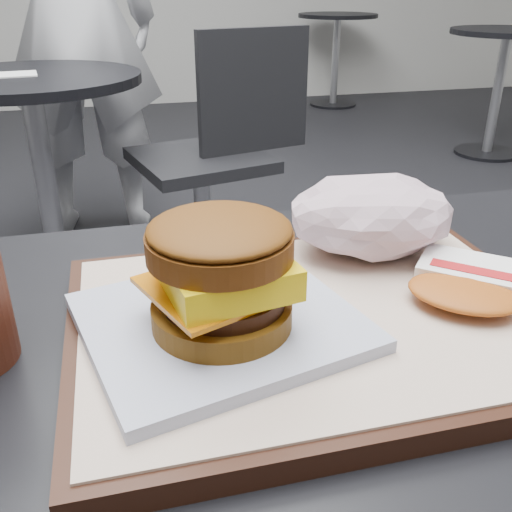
% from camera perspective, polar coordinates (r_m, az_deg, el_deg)
% --- Properties ---
extents(serving_tray, '(0.38, 0.28, 0.02)m').
position_cam_1_polar(serving_tray, '(0.45, 6.08, -6.49)').
color(serving_tray, black).
rests_on(serving_tray, customer_table).
extents(breakfast_sandwich, '(0.22, 0.21, 0.09)m').
position_cam_1_polar(breakfast_sandwich, '(0.40, -3.51, -2.97)').
color(breakfast_sandwich, silver).
rests_on(breakfast_sandwich, serving_tray).
extents(hash_brown, '(0.13, 0.13, 0.02)m').
position_cam_1_polar(hash_brown, '(0.49, 20.63, -2.52)').
color(hash_brown, white).
rests_on(hash_brown, serving_tray).
extents(crumpled_wrapper, '(0.16, 0.12, 0.07)m').
position_cam_1_polar(crumpled_wrapper, '(0.54, 11.53, 4.01)').
color(crumpled_wrapper, silver).
rests_on(crumpled_wrapper, serving_tray).
extents(neighbor_table, '(0.70, 0.70, 0.75)m').
position_cam_1_polar(neighbor_table, '(2.03, -20.94, 11.00)').
color(neighbor_table, black).
rests_on(neighbor_table, ground).
extents(napkin, '(0.13, 0.13, 0.00)m').
position_cam_1_polar(napkin, '(2.00, -22.85, 16.40)').
color(napkin, white).
rests_on(napkin, neighbor_table).
extents(neighbor_chair, '(0.64, 0.51, 0.88)m').
position_cam_1_polar(neighbor_chair, '(1.99, -3.69, 11.10)').
color(neighbor_chair, '#B0B0B5').
rests_on(neighbor_chair, ground).
extents(patron, '(0.70, 0.51, 1.78)m').
position_cam_1_polar(patron, '(2.52, -17.84, 21.97)').
color(patron, silver).
rests_on(patron, ground).
extents(bg_table_near, '(0.66, 0.66, 0.75)m').
position_cam_1_polar(bg_table_near, '(3.90, 23.44, 17.34)').
color(bg_table_near, black).
rests_on(bg_table_near, ground).
extents(bg_table_far, '(0.66, 0.66, 0.75)m').
position_cam_1_polar(bg_table_far, '(5.20, 8.06, 20.81)').
color(bg_table_far, black).
rests_on(bg_table_far, ground).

